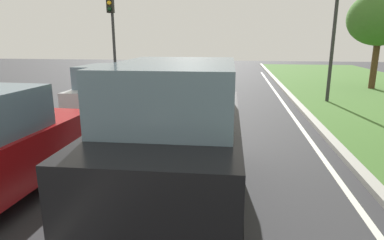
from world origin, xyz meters
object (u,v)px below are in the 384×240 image
car_suv_ahead (177,134)px  car_hatchback_far (110,92)px  traffic_light_near_right (337,11)px  tree_roadside_far (381,19)px  traffic_light_overhead_left (112,23)px

car_suv_ahead → car_hatchback_far: 6.40m
traffic_light_near_right → car_suv_ahead: bearing=-117.2°
car_hatchback_far → tree_roadside_far: size_ratio=0.75×
car_suv_ahead → tree_roadside_far: 15.77m
car_suv_ahead → tree_roadside_far: (8.00, 13.37, 2.42)m
traffic_light_overhead_left → tree_roadside_far: traffic_light_overhead_left is taller
car_suv_ahead → traffic_light_near_right: traffic_light_near_right is taller
tree_roadside_far → traffic_light_near_right: bearing=-128.1°
car_hatchback_far → traffic_light_overhead_left: size_ratio=0.75×
car_hatchback_far → tree_roadside_far: (11.26, 7.88, 2.70)m
car_suv_ahead → traffic_light_overhead_left: traffic_light_overhead_left is taller
car_suv_ahead → traffic_light_near_right: bearing=61.8°
traffic_light_near_right → traffic_light_overhead_left: bearing=168.9°
car_suv_ahead → traffic_light_overhead_left: bearing=114.1°
traffic_light_near_right → traffic_light_overhead_left: 10.13m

